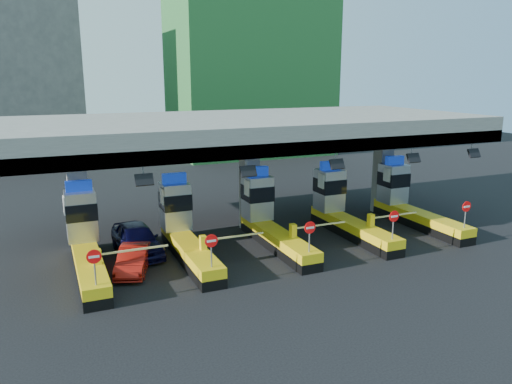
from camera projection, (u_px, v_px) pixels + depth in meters
name	position (u px, v px, depth m)	size (l,w,h in m)	color
ground	(270.00, 243.00, 28.71)	(120.00, 120.00, 0.00)	black
toll_canopy	(250.00, 131.00, 29.87)	(28.00, 12.09, 7.00)	slate
toll_lane_far_left	(85.00, 241.00, 24.80)	(4.43, 8.00, 4.16)	black
toll_lane_left	(183.00, 229.00, 26.72)	(4.43, 8.00, 4.16)	black
toll_lane_center	(268.00, 218.00, 28.64)	(4.43, 8.00, 4.16)	black
toll_lane_right	(342.00, 209.00, 30.56)	(4.43, 8.00, 4.16)	black
toll_lane_far_right	(407.00, 201.00, 32.48)	(4.43, 8.00, 4.16)	black
bg_building_scaffold	(249.00, 35.00, 58.72)	(18.00, 12.00, 28.00)	#1E5926
bg_building_concrete	(11.00, 79.00, 53.47)	(14.00, 10.00, 18.00)	#4C4C49
van	(137.00, 239.00, 26.74)	(1.98, 4.91, 1.67)	black
red_car	(134.00, 259.00, 24.42)	(1.33, 3.83, 1.26)	maroon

